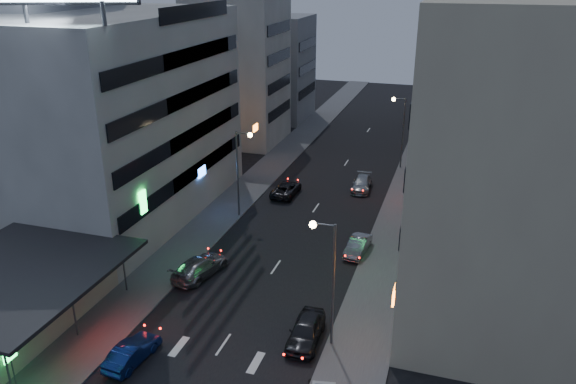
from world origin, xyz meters
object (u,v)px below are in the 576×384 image
at_px(parked_car_right_mid, 358,246).
at_px(parked_car_left, 286,189).
at_px(parked_car_right_near, 306,331).
at_px(road_car_blue, 132,352).
at_px(scooter_silver_b, 337,374).
at_px(parked_car_right_far, 362,184).
at_px(road_car_silver, 200,266).

xyz_separation_m(parked_car_right_mid, parked_car_left, (-9.30, 10.16, 0.01)).
bearing_deg(parked_car_right_near, road_car_blue, -153.59).
bearing_deg(parked_car_right_near, scooter_silver_b, -52.08).
distance_m(parked_car_right_near, road_car_blue, 10.35).
distance_m(parked_car_right_mid, parked_car_right_far, 14.07).
bearing_deg(parked_car_left, road_car_silver, 86.53).
height_order(parked_car_right_far, scooter_silver_b, parked_car_right_far).
height_order(road_car_silver, scooter_silver_b, road_car_silver).
bearing_deg(road_car_silver, road_car_blue, 105.93).
distance_m(road_car_blue, road_car_silver, 10.21).
distance_m(parked_car_right_mid, road_car_silver, 12.68).
xyz_separation_m(parked_car_right_near, road_car_blue, (-9.12, -4.90, -0.11)).
xyz_separation_m(parked_car_left, parked_car_right_far, (7.02, 3.72, -0.00)).
height_order(parked_car_right_near, scooter_silver_b, parked_car_right_near).
xyz_separation_m(parked_car_right_mid, road_car_blue, (-9.97, -17.19, 0.01)).
bearing_deg(parked_car_right_near, parked_car_right_mid, 84.20).
distance_m(road_car_blue, scooter_silver_b, 11.92).
xyz_separation_m(parked_car_right_near, parked_car_left, (-8.45, 22.45, -0.11)).
height_order(parked_car_right_mid, parked_car_left, parked_car_left).
relative_size(parked_car_left, road_car_blue, 1.19).
height_order(parked_car_right_far, road_car_blue, parked_car_right_far).
bearing_deg(scooter_silver_b, road_car_silver, 44.32).
bearing_deg(road_car_blue, parked_car_right_far, -98.54).
height_order(parked_car_right_mid, road_car_blue, road_car_blue).
xyz_separation_m(parked_car_right_far, road_car_blue, (-7.69, -31.08, -0.00)).
xyz_separation_m(parked_car_left, road_car_blue, (-0.67, -27.35, -0.00)).
bearing_deg(road_car_blue, parked_car_right_mid, -114.76).
height_order(parked_car_left, parked_car_right_far, parked_car_left).
bearing_deg(parked_car_right_far, parked_car_left, -155.54).
relative_size(parked_car_right_near, road_car_blue, 1.13).
bearing_deg(parked_car_right_far, road_car_silver, -115.14).
height_order(parked_car_right_mid, road_car_silver, road_car_silver).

